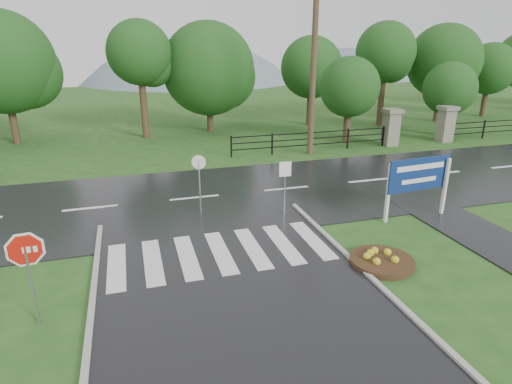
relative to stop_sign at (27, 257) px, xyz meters
name	(u,v)px	position (x,y,z in m)	size (l,w,h in m)	color
ground	(275,368)	(4.66, -2.88, -1.69)	(120.00, 120.00, 0.00)	#25501A
main_road	(195,199)	(4.66, 7.12, -1.69)	(90.00, 8.00, 0.04)	black
walkway	(476,233)	(13.16, 1.12, -1.69)	(2.20, 11.00, 0.04)	#242426
crosswalk	(221,252)	(4.66, 2.12, -1.63)	(6.50, 2.80, 0.02)	silver
pillar_west	(391,126)	(17.66, 13.12, -0.51)	(1.00, 1.00, 2.24)	gray
pillar_east	(446,123)	(21.66, 13.12, -0.51)	(1.00, 1.00, 2.24)	gray
fence_west	(311,139)	(12.41, 13.12, -0.96)	(9.58, 0.08, 1.20)	black
hills	(169,175)	(8.15, 62.12, -17.22)	(102.00, 48.00, 48.00)	slate
treeline	(178,132)	(5.66, 21.12, -1.69)	(83.20, 5.20, 10.00)	#164314
stop_sign	(27,257)	(0.00, 0.00, 0.00)	(1.06, 0.14, 2.40)	#939399
estate_billboard	(419,177)	(11.97, 2.82, -0.14)	(2.57, 0.30, 2.25)	silver
flower_bed	(382,260)	(8.96, 0.15, -1.55)	(1.83, 1.83, 0.37)	#332111
reg_sign_small	(285,177)	(7.59, 4.52, -0.25)	(0.45, 0.06, 2.02)	#939399
reg_sign_round	(199,177)	(4.65, 5.51, -0.27)	(0.50, 0.18, 2.23)	#939399
utility_pole_east	(314,66)	(12.14, 12.62, 3.14)	(1.66, 0.50, 9.50)	#473523
entrance_tree_left	(350,87)	(15.49, 14.62, 1.73)	(3.65, 3.65, 5.27)	#3D2B1C
entrance_tree_right	(450,89)	(22.84, 14.62, 1.43)	(3.44, 3.44, 4.85)	#3D2B1C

